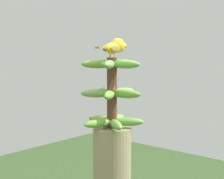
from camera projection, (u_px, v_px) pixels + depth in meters
The scene contains 2 objects.
banana_bunch at pixel (112, 93), 1.72m from camera, with size 0.30×0.30×0.33m.
perched_bird at pixel (115, 47), 1.73m from camera, with size 0.08×0.24×0.09m.
Camera 1 is at (-1.11, 1.30, 1.71)m, focal length 58.90 mm.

